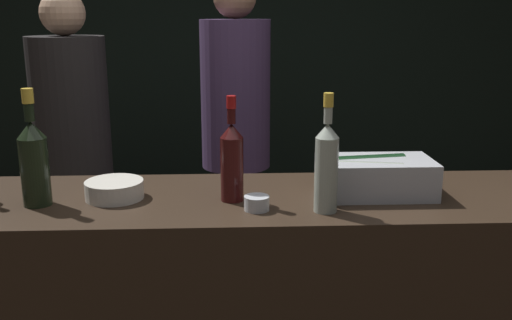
{
  "coord_description": "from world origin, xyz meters",
  "views": [
    {
      "loc": [
        -0.09,
        -1.55,
        1.57
      ],
      "look_at": [
        0.0,
        0.32,
        1.09
      ],
      "focal_mm": 40.0,
      "sensor_mm": 36.0,
      "label": 1
    }
  ],
  "objects_px": {
    "rose_wine_bottle": "(327,164)",
    "ice_bin_with_bottles": "(374,175)",
    "bowl_white": "(114,189)",
    "person_in_hoodie": "(236,132)",
    "red_wine_bottle_tall": "(232,159)",
    "person_blond_tee": "(73,147)",
    "champagne_bottle": "(34,160)",
    "candle_votive": "(257,203)"
  },
  "relations": [
    {
      "from": "ice_bin_with_bottles",
      "to": "rose_wine_bottle",
      "type": "xyz_separation_m",
      "value": [
        -0.19,
        -0.16,
        0.08
      ]
    },
    {
      "from": "champagne_bottle",
      "to": "rose_wine_bottle",
      "type": "relative_size",
      "value": 1.01
    },
    {
      "from": "candle_votive",
      "to": "champagne_bottle",
      "type": "relative_size",
      "value": 0.21
    },
    {
      "from": "person_blond_tee",
      "to": "rose_wine_bottle",
      "type": "bearing_deg",
      "value": -53.09
    },
    {
      "from": "ice_bin_with_bottles",
      "to": "bowl_white",
      "type": "relative_size",
      "value": 1.99
    },
    {
      "from": "champagne_bottle",
      "to": "person_in_hoodie",
      "type": "height_order",
      "value": "person_in_hoodie"
    },
    {
      "from": "candle_votive",
      "to": "ice_bin_with_bottles",
      "type": "bearing_deg",
      "value": 19.21
    },
    {
      "from": "rose_wine_bottle",
      "to": "ice_bin_with_bottles",
      "type": "bearing_deg",
      "value": 40.38
    },
    {
      "from": "bowl_white",
      "to": "person_blond_tee",
      "type": "height_order",
      "value": "person_blond_tee"
    },
    {
      "from": "champagne_bottle",
      "to": "ice_bin_with_bottles",
      "type": "bearing_deg",
      "value": 2.97
    },
    {
      "from": "bowl_white",
      "to": "champagne_bottle",
      "type": "height_order",
      "value": "champagne_bottle"
    },
    {
      "from": "ice_bin_with_bottles",
      "to": "person_blond_tee",
      "type": "height_order",
      "value": "person_blond_tee"
    },
    {
      "from": "ice_bin_with_bottles",
      "to": "champagne_bottle",
      "type": "bearing_deg",
      "value": -177.03
    },
    {
      "from": "candle_votive",
      "to": "person_in_hoodie",
      "type": "distance_m",
      "value": 1.16
    },
    {
      "from": "rose_wine_bottle",
      "to": "person_in_hoodie",
      "type": "distance_m",
      "value": 1.22
    },
    {
      "from": "ice_bin_with_bottles",
      "to": "red_wine_bottle_tall",
      "type": "height_order",
      "value": "red_wine_bottle_tall"
    },
    {
      "from": "rose_wine_bottle",
      "to": "person_blond_tee",
      "type": "height_order",
      "value": "person_blond_tee"
    },
    {
      "from": "ice_bin_with_bottles",
      "to": "person_in_hoodie",
      "type": "distance_m",
      "value": 1.12
    },
    {
      "from": "bowl_white",
      "to": "rose_wine_bottle",
      "type": "bearing_deg",
      "value": -13.22
    },
    {
      "from": "ice_bin_with_bottles",
      "to": "person_blond_tee",
      "type": "xyz_separation_m",
      "value": [
        -1.26,
        0.94,
        -0.11
      ]
    },
    {
      "from": "bowl_white",
      "to": "candle_votive",
      "type": "height_order",
      "value": "bowl_white"
    },
    {
      "from": "bowl_white",
      "to": "person_in_hoodie",
      "type": "relative_size",
      "value": 0.11
    },
    {
      "from": "person_blond_tee",
      "to": "champagne_bottle",
      "type": "bearing_deg",
      "value": -88.71
    },
    {
      "from": "person_blond_tee",
      "to": "candle_votive",
      "type": "bearing_deg",
      "value": -58.85
    },
    {
      "from": "candle_votive",
      "to": "rose_wine_bottle",
      "type": "relative_size",
      "value": 0.22
    },
    {
      "from": "bowl_white",
      "to": "person_blond_tee",
      "type": "bearing_deg",
      "value": 112.36
    },
    {
      "from": "candle_votive",
      "to": "red_wine_bottle_tall",
      "type": "bearing_deg",
      "value": 127.12
    },
    {
      "from": "ice_bin_with_bottles",
      "to": "person_in_hoodie",
      "type": "relative_size",
      "value": 0.22
    },
    {
      "from": "bowl_white",
      "to": "candle_votive",
      "type": "distance_m",
      "value": 0.49
    },
    {
      "from": "candle_votive",
      "to": "champagne_bottle",
      "type": "height_order",
      "value": "champagne_bottle"
    },
    {
      "from": "ice_bin_with_bottles",
      "to": "person_blond_tee",
      "type": "relative_size",
      "value": 0.23
    },
    {
      "from": "red_wine_bottle_tall",
      "to": "ice_bin_with_bottles",
      "type": "bearing_deg",
      "value": 4.71
    },
    {
      "from": "champagne_bottle",
      "to": "red_wine_bottle_tall",
      "type": "bearing_deg",
      "value": 1.63
    },
    {
      "from": "candle_votive",
      "to": "person_in_hoodie",
      "type": "xyz_separation_m",
      "value": [
        -0.05,
        1.16,
        -0.01
      ]
    },
    {
      "from": "candle_votive",
      "to": "person_in_hoodie",
      "type": "bearing_deg",
      "value": 92.59
    },
    {
      "from": "ice_bin_with_bottles",
      "to": "candle_votive",
      "type": "distance_m",
      "value": 0.43
    },
    {
      "from": "red_wine_bottle_tall",
      "to": "person_blond_tee",
      "type": "height_order",
      "value": "person_blond_tee"
    },
    {
      "from": "ice_bin_with_bottles",
      "to": "person_blond_tee",
      "type": "bearing_deg",
      "value": 143.38
    },
    {
      "from": "red_wine_bottle_tall",
      "to": "candle_votive",
      "type": "bearing_deg",
      "value": -52.88
    },
    {
      "from": "person_blond_tee",
      "to": "person_in_hoodie",
      "type": "bearing_deg",
      "value": -1.69
    },
    {
      "from": "candle_votive",
      "to": "champagne_bottle",
      "type": "bearing_deg",
      "value": 173.27
    },
    {
      "from": "bowl_white",
      "to": "champagne_bottle",
      "type": "relative_size",
      "value": 0.51
    }
  ]
}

